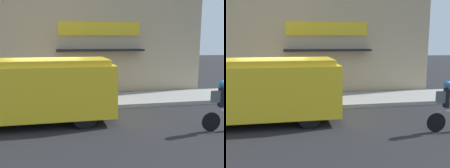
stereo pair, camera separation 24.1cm
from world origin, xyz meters
TOP-DOWN VIEW (x-y plane):
  - ground_plane at (0.00, 0.00)m, footprint 70.00×70.00m
  - sidewalk at (0.00, 1.30)m, footprint 28.00×2.60m
  - storefront at (0.06, 2.83)m, footprint 15.87×0.84m
  - school_bus at (-0.26, -1.27)m, footprint 5.69×2.59m
  - cyclist at (5.43, -3.21)m, footprint 1.49×0.23m
  - trash_bin at (-1.19, 2.14)m, footprint 0.53×0.53m

SIDE VIEW (x-z plane):
  - ground_plane at x=0.00m, z-range 0.00..0.00m
  - sidewalk at x=0.00m, z-range 0.00..0.17m
  - trash_bin at x=-1.19m, z-range 0.17..1.08m
  - cyclist at x=5.43m, z-range 0.01..1.63m
  - school_bus at x=-0.26m, z-range 0.05..2.25m
  - storefront at x=0.06m, z-range 0.00..5.61m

